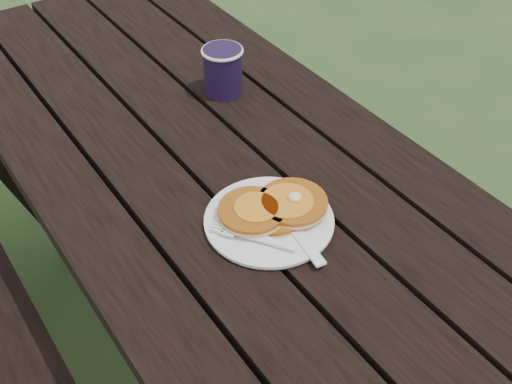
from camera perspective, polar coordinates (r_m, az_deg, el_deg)
ground at (r=1.92m, az=-3.03°, el=-14.13°), size 60.00×60.00×0.00m
picnic_table at (r=1.63m, az=-3.49°, el=-6.77°), size 1.36×1.80×0.75m
plate at (r=1.19m, az=1.16°, el=-2.59°), size 0.26×0.26×0.01m
pancake_stack at (r=1.19m, az=1.59°, el=-1.39°), size 0.20×0.15×0.04m
knife at (r=1.16m, az=3.64°, el=-3.56°), size 0.05×0.18×0.00m
fork at (r=1.13m, az=0.96°, el=-4.30°), size 0.12×0.15×0.01m
coffee_cup at (r=1.51m, az=-2.96°, el=10.92°), size 0.10×0.10×0.11m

